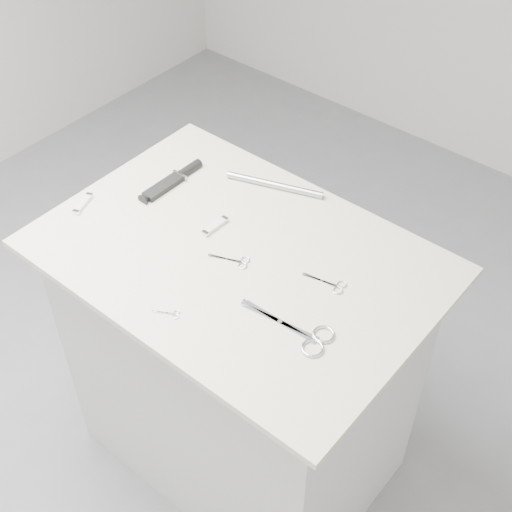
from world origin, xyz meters
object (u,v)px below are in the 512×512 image
Objects in this scene: embroidery_scissors_b at (331,284)px; sheathed_knife at (175,179)px; metal_rail at (275,185)px; pocket_knife_b at (215,226)px; plinth at (241,368)px; large_shears at (304,334)px; embroidery_scissors_a at (236,261)px; pocket_knife_a at (83,204)px; tiny_scissors at (170,314)px.

embroidery_scissors_b is 0.58m from sheathed_knife.
metal_rail is (-0.34, 0.21, 0.01)m from embroidery_scissors_b.
embroidery_scissors_b is at bearing -84.47° from pocket_knife_b.
large_shears reaches higher than plinth.
embroidery_scissors_b is 0.40× the size of metal_rail.
sheathed_knife is 0.75× the size of metal_rail.
embroidery_scissors_a reaches higher than plinth.
embroidery_scissors_a is at bearing -98.83° from pocket_knife_a.
pocket_knife_a reaches higher than tiny_scissors.
plinth is 8.63× the size of embroidery_scissors_a.
tiny_scissors is at bearing -156.10° from pocket_knife_b.
embroidery_scissors_b is 0.53× the size of sheathed_knife.
pocket_knife_b is at bearing 155.66° from large_shears.
large_shears is 2.68× the size of pocket_knife_a.
pocket_knife_a and pocket_knife_b have the same top height.
large_shears is at bearing -108.86° from sheathed_knife.
embroidery_scissors_a is 0.50× the size of sheathed_knife.
sheathed_knife is (-0.62, 0.22, 0.00)m from large_shears.
sheathed_knife is (-0.34, 0.14, 0.01)m from embroidery_scissors_a.
pocket_knife_b is (-0.12, 0.29, 0.00)m from tiny_scissors.
metal_rail is (0.23, 0.16, 0.00)m from sheathed_knife.
embroidery_scissors_a is (0.01, -0.02, 0.47)m from plinth.
plinth is at bearing 63.24° from tiny_scissors.
embroidery_scissors_b is 1.30× the size of pocket_knife_b.
tiny_scissors is 0.31m from pocket_knife_b.
sheathed_knife is 2.44× the size of pocket_knife_a.
sheathed_knife is at bearing 155.89° from large_shears.
large_shears is 2.21× the size of embroidery_scissors_a.
pocket_knife_a is at bearing 153.93° from sheathed_knife.
embroidery_scissors_b is (-0.04, 0.17, -0.00)m from large_shears.
metal_rail reaches higher than embroidery_scissors_a.
pocket_knife_a is (-0.46, 0.13, 0.00)m from tiny_scissors.
embroidery_scissors_b and tiny_scissors have the same top height.
pocket_knife_a is (-0.12, -0.24, -0.00)m from sheathed_knife.
large_shears is 0.42m from pocket_knife_b.
tiny_scissors is 0.48m from pocket_knife_a.
large_shears is 2.08× the size of embroidery_scissors_b.
embroidery_scissors_a is 0.23m from tiny_scissors.
pocket_knife_a is 0.53m from metal_rail.
pocket_knife_a is (-0.74, -0.02, 0.00)m from large_shears.
metal_rail reaches higher than pocket_knife_a.
sheathed_knife reaches higher than metal_rail.
sheathed_knife is 0.28m from metal_rail.
metal_rail is (0.35, 0.39, 0.00)m from pocket_knife_a.
tiny_scissors is 0.53m from metal_rail.
large_shears is 0.29m from embroidery_scissors_a.
large_shears is at bearing -0.70° from tiny_scissors.
tiny_scissors is at bearing -113.15° from embroidery_scissors_a.
plinth is 10.52× the size of pocket_knife_b.
embroidery_scissors_b is at bearing -1.53° from embroidery_scissors_a.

